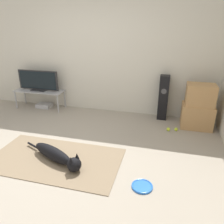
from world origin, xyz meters
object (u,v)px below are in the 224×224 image
frisbee (142,186)px  floor_speaker (163,98)px  dog (57,156)px  cardboard_box_upper (201,95)px  tv (38,81)px  cardboard_box_lower (197,116)px  tennis_ball_by_boxes (168,129)px  tennis_ball_near_speaker (176,129)px  game_console (44,105)px  tv_stand (40,92)px

frisbee → floor_speaker: 2.28m
dog → cardboard_box_upper: cardboard_box_upper is taller
tv → floor_speaker: bearing=1.4°
dog → frisbee: bearing=-9.5°
cardboard_box_lower → cardboard_box_upper: size_ratio=1.13×
dog → tennis_ball_by_boxes: 2.12m
cardboard_box_lower → tv: bearing=176.9°
frisbee → tennis_ball_near_speaker: 1.75m
cardboard_box_upper → floor_speaker: floor_speaker is taller
cardboard_box_lower → dog: bearing=-139.5°
frisbee → tv: size_ratio=0.27×
floor_speaker → game_console: bearing=-179.2°
dog → cardboard_box_lower: bearing=40.5°
frisbee → cardboard_box_upper: (0.80, 1.97, 0.65)m
dog → tv_stand: tv_stand is taller
frisbee → tv: (-2.72, 2.16, 0.65)m
cardboard_box_lower → tennis_ball_by_boxes: bearing=-149.0°
cardboard_box_upper → game_console: 3.52m
cardboard_box_lower → tv_stand: 3.52m
frisbee → tv_stand: 3.49m
cardboard_box_lower → tennis_ball_near_speaker: 0.50m
cardboard_box_lower → floor_speaker: (-0.67, 0.26, 0.23)m
dog → game_console: dog is taller
cardboard_box_lower → tv_stand: (-3.52, 0.19, 0.15)m
dog → cardboard_box_upper: size_ratio=2.19×
cardboard_box_upper → game_console: cardboard_box_upper is taller
tv_stand → tennis_ball_near_speaker: (3.15, -0.46, -0.35)m
cardboard_box_lower → cardboard_box_upper: (0.00, -0.00, 0.43)m
tv_stand → cardboard_box_lower: bearing=-3.0°
cardboard_box_upper → tv_stand: cardboard_box_upper is taller
floor_speaker → tv: size_ratio=0.95×
tv_stand → tennis_ball_near_speaker: tv_stand is taller
cardboard_box_upper → frisbee: bearing=-112.1°
tv → tennis_ball_near_speaker: size_ratio=14.96×
tennis_ball_near_speaker → tv_stand: bearing=171.7°
frisbee → cardboard_box_lower: 2.14m
frisbee → cardboard_box_upper: bearing=67.9°
tennis_ball_near_speaker → game_console: size_ratio=0.19×
cardboard_box_upper → tv_stand: 3.54m
cardboard_box_upper → floor_speaker: bearing=158.5°
frisbee → cardboard_box_lower: cardboard_box_lower is taller
tv → game_console: size_ratio=2.86×
tv_stand → tennis_ball_by_boxes: (3.00, -0.49, -0.35)m
frisbee → cardboard_box_lower: size_ratio=0.46×
cardboard_box_upper → tennis_ball_by_boxes: cardboard_box_upper is taller
floor_speaker → game_console: floor_speaker is taller
tennis_ball_by_boxes → floor_speaker: bearing=105.1°
tennis_ball_near_speaker → cardboard_box_upper: bearing=35.5°
tennis_ball_by_boxes → frisbee: bearing=-99.6°
floor_speaker → tennis_ball_by_boxes: (0.15, -0.57, -0.43)m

